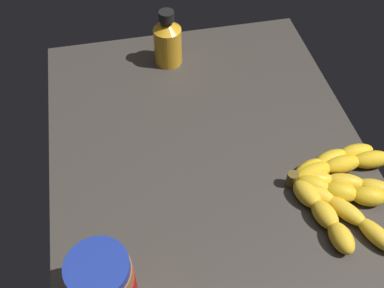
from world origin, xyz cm
name	(u,v)px	position (x,y,z in cm)	size (l,w,h in cm)	color
ground_plane	(206,150)	(0.00, 0.00, -1.85)	(74.37, 61.34, 3.70)	#38332D
banana_bunch	(338,187)	(-16.23, -20.58, 1.65)	(23.34, 21.44, 3.59)	yellow
peanut_butter_jar	(103,286)	(-28.33, 21.81, 6.37)	(9.47, 9.47, 12.98)	#9E602D
honey_bottle	(168,40)	(26.62, 2.93, 5.97)	(6.31, 6.31, 13.38)	gold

